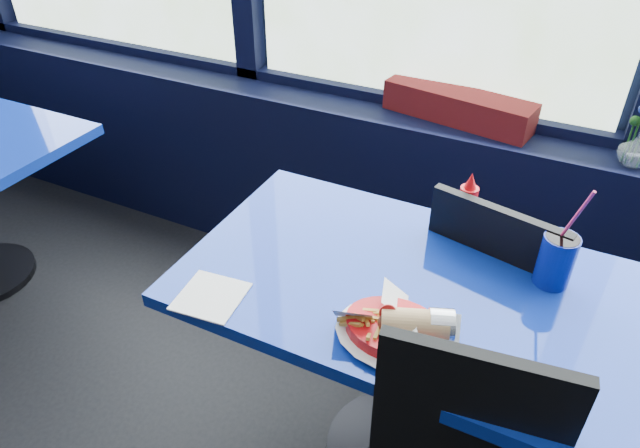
{
  "coord_description": "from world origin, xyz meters",
  "views": [
    {
      "loc": [
        0.58,
        0.89,
        1.73
      ],
      "look_at": [
        0.04,
        1.98,
        0.87
      ],
      "focal_mm": 32.0,
      "sensor_mm": 36.0,
      "label": 1
    }
  ],
  "objects": [
    {
      "name": "soda_cup",
      "position": [
        0.62,
        2.16,
        0.83
      ],
      "size": [
        0.09,
        0.09,
        0.3
      ],
      "rotation": [
        0.0,
        0.0,
        0.32
      ],
      "color": "navy",
      "rests_on": "near_table"
    },
    {
      "name": "food_basket",
      "position": [
        0.33,
        1.79,
        0.78
      ],
      "size": [
        0.26,
        0.25,
        0.09
      ],
      "rotation": [
        0.0,
        0.0,
        -0.07
      ],
      "color": "red",
      "rests_on": "near_table"
    },
    {
      "name": "planter_box",
      "position": [
        0.16,
        2.9,
        0.86
      ],
      "size": [
        0.58,
        0.24,
        0.11
      ],
      "primitive_type": "cube",
      "rotation": [
        0.0,
        0.0,
        -0.18
      ],
      "color": "maroon",
      "rests_on": "window_sill"
    },
    {
      "name": "near_table",
      "position": [
        0.3,
        2.0,
        0.57
      ],
      "size": [
        1.2,
        0.7,
        0.75
      ],
      "color": "black",
      "rests_on": "ground"
    },
    {
      "name": "napkin",
      "position": [
        -0.14,
        1.72,
        0.75
      ],
      "size": [
        0.17,
        0.17,
        0.0
      ],
      "primitive_type": "cube",
      "rotation": [
        0.0,
        0.0,
        0.11
      ],
      "color": "white",
      "rests_on": "near_table"
    },
    {
      "name": "window_sill",
      "position": [
        0.0,
        2.87,
        0.4
      ],
      "size": [
        5.0,
        0.26,
        0.8
      ],
      "primitive_type": "cube",
      "color": "black",
      "rests_on": "ground"
    },
    {
      "name": "flower_vase",
      "position": [
        0.77,
        2.82,
        0.87
      ],
      "size": [
        0.13,
        0.13,
        0.23
      ],
      "rotation": [
        0.0,
        0.0,
        -0.21
      ],
      "color": "silver",
      "rests_on": "window_sill"
    },
    {
      "name": "chair_near_back",
      "position": [
        0.43,
        2.32,
        0.52
      ],
      "size": [
        0.48,
        0.49,
        0.9
      ],
      "rotation": [
        0.0,
        0.0,
        2.92
      ],
      "color": "black",
      "rests_on": "ground"
    },
    {
      "name": "ketchup_bottle",
      "position": [
        0.35,
        2.28,
        0.84
      ],
      "size": [
        0.05,
        0.05,
        0.19
      ],
      "color": "red",
      "rests_on": "near_table"
    }
  ]
}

